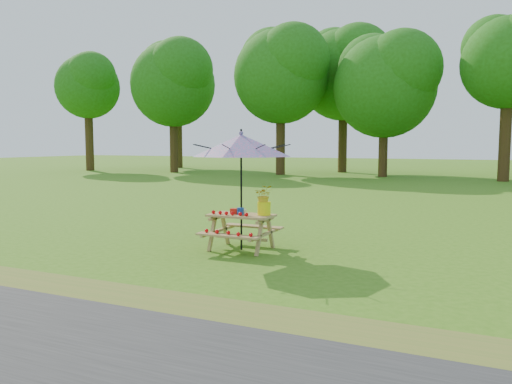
% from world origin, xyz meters
% --- Properties ---
extents(ground, '(120.00, 120.00, 0.00)m').
position_xyz_m(ground, '(0.00, 0.00, 0.00)').
color(ground, '#3D7416').
rests_on(ground, ground).
extents(drygrass_strip, '(120.00, 1.20, 0.01)m').
position_xyz_m(drygrass_strip, '(0.00, -2.80, 0.00)').
color(drygrass_strip, olive).
rests_on(drygrass_strip, ground).
extents(treeline, '(60.00, 12.00, 16.00)m').
position_xyz_m(treeline, '(0.00, 22.00, 8.00)').
color(treeline, '#235F10').
rests_on(treeline, ground).
extents(picnic_table, '(1.20, 1.32, 0.67)m').
position_xyz_m(picnic_table, '(-2.24, 0.54, 0.33)').
color(picnic_table, olive).
rests_on(picnic_table, ground).
extents(patio_umbrella, '(2.09, 2.09, 2.25)m').
position_xyz_m(patio_umbrella, '(-2.24, 0.55, 1.95)').
color(patio_umbrella, black).
rests_on(patio_umbrella, ground).
extents(produce_bins, '(0.29, 0.37, 0.13)m').
position_xyz_m(produce_bins, '(-2.31, 0.58, 0.72)').
color(produce_bins, red).
rests_on(produce_bins, picnic_table).
extents(tomatoes_row, '(0.77, 0.13, 0.07)m').
position_xyz_m(tomatoes_row, '(-2.39, 0.37, 0.71)').
color(tomatoes_row, red).
rests_on(tomatoes_row, picnic_table).
extents(flower_bucket, '(0.42, 0.40, 0.55)m').
position_xyz_m(flower_bucket, '(-1.82, 0.65, 0.97)').
color(flower_bucket, '#FFFB0D').
rests_on(flower_bucket, picnic_table).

